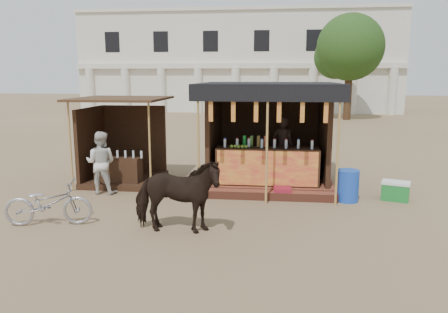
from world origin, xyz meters
The scene contains 11 objects.
ground centered at (0.00, 0.00, 0.00)m, with size 120.00×120.00×0.00m, color #846B4C.
main_stall centered at (1.02, 3.36, 1.02)m, with size 3.60×3.61×2.78m.
secondary_stall centered at (-3.17, 3.24, 0.85)m, with size 2.40×2.40×2.38m.
cow centered at (-0.64, -0.59, 0.73)m, with size 0.79×1.73×1.46m, color black.
motorbike centered at (-3.31, -0.44, 0.45)m, with size 0.60×1.72×0.90m, color #A09FA7.
bystander centered at (-3.19, 2.00, 0.80)m, with size 0.78×0.60×1.60m, color silver.
blue_barrel centered at (2.93, 2.00, 0.38)m, with size 0.52×0.52×0.76m, color blue.
red_crate centered at (1.39, 2.00, 0.14)m, with size 0.43×0.44×0.29m, color maroon.
cooler centered at (4.10, 2.22, 0.23)m, with size 0.75×0.62×0.46m.
background_building centered at (-2.00, 29.94, 3.98)m, with size 26.00×7.45×8.18m.
tree centered at (5.81, 22.14, 4.63)m, with size 4.50×4.40×7.00m.
Camera 1 is at (1.18, -8.40, 2.98)m, focal length 35.00 mm.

